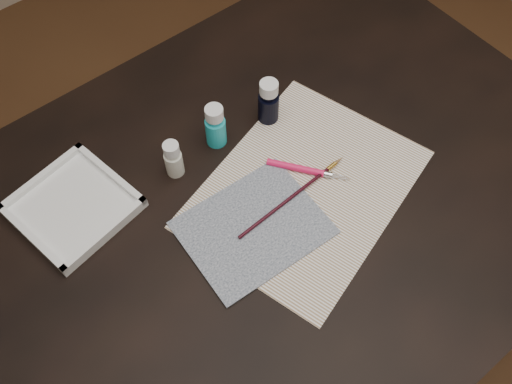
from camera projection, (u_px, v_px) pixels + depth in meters
ground at (256, 336)px, 1.67m from camera, size 3.50×3.50×0.02m
table at (256, 286)px, 1.34m from camera, size 1.30×0.90×0.75m
paper at (305, 189)px, 1.04m from camera, size 0.49×0.43×0.00m
canvas at (253, 228)px, 1.00m from camera, size 0.25×0.20×0.00m
paint_bottle_white at (173, 159)px, 1.03m from camera, size 0.04×0.04×0.08m
paint_bottle_cyan at (215, 126)px, 1.06m from camera, size 0.05×0.05×0.10m
paint_bottle_navy at (268, 101)px, 1.09m from camera, size 0.05×0.05×0.10m
paintbrush at (293, 195)px, 1.02m from camera, size 0.26×0.02×0.01m
craft_knife at (309, 171)px, 1.05m from camera, size 0.11×0.14×0.01m
palette_tray at (73, 206)px, 1.01m from camera, size 0.22×0.22×0.02m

